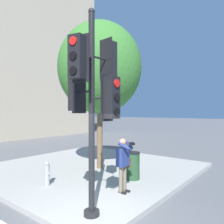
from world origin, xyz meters
name	(u,v)px	position (x,y,z in m)	size (l,w,h in m)	color
sidewalk_corner	(90,168)	(3.50, 3.50, 0.07)	(8.00, 8.00, 0.15)	#9E9B96
traffic_signal_pole	(93,89)	(0.30, 0.30, 3.07)	(1.46, 1.46, 4.79)	black
person_photographer	(123,160)	(1.94, 0.61, 1.10)	(0.58, 0.54, 1.60)	black
street_tree	(100,68)	(3.57, 3.00, 4.39)	(3.53, 3.53, 6.19)	brown
fire_hydrant	(47,173)	(0.87, 2.89, 0.54)	(0.17, 0.23, 0.78)	#99999E
trash_bin	(132,166)	(3.16, 1.08, 0.63)	(0.53, 0.53, 0.96)	#234728
building_right	(0,50)	(7.57, 21.00, 9.24)	(17.82, 11.60, 18.46)	tan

